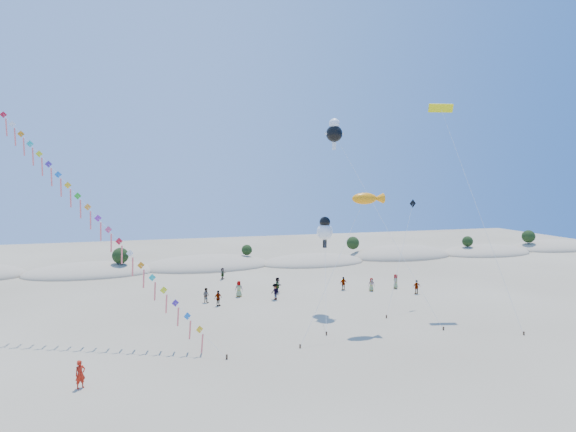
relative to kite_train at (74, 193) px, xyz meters
The scene contains 10 objects.
ground 25.32m from the kite_train, 51.46° to the right, with size 160.00×160.00×0.00m, color #84765B.
dune_ridge 33.55m from the kite_train, 61.49° to the left, with size 145.30×11.49×5.57m.
kite_train is the anchor object (origin of this frame).
fish_kite 24.84m from the kite_train, 10.42° to the right, with size 9.03×4.68×11.82m.
cartoon_kite_low 22.89m from the kite_train, ahead, with size 3.45×8.35×9.31m.
cartoon_kite_high 24.97m from the kite_train, ahead, with size 7.08×11.53×19.11m.
parafoil_kite 35.24m from the kite_train, ahead, with size 2.81×11.11×20.55m.
dark_kite 31.05m from the kite_train, ahead, with size 5.69×4.72×10.90m.
flyer_foreground 16.00m from the kite_train, 82.11° to the right, with size 0.64×0.42×1.76m, color #B01C0E.
beachgoers 25.20m from the kite_train, 22.44° to the left, with size 24.27×14.89×1.75m.
Camera 1 is at (-7.93, -25.57, 13.09)m, focal length 30.00 mm.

